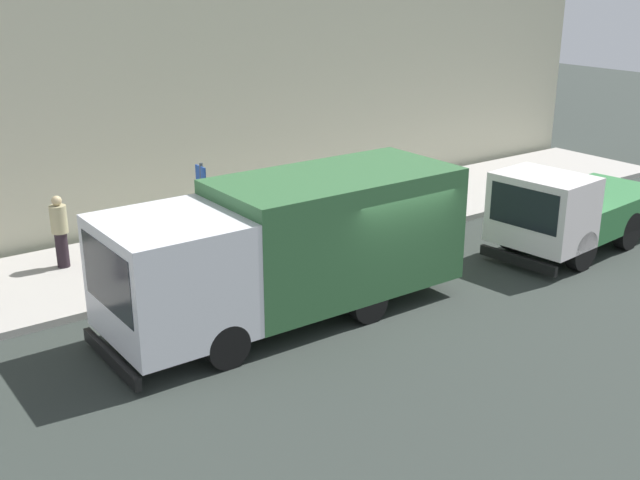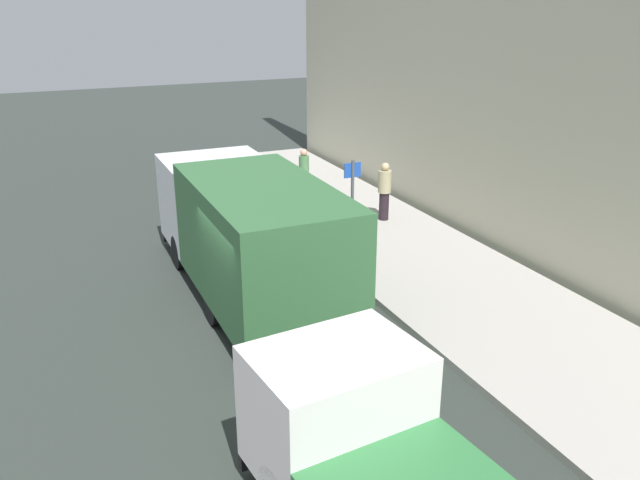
{
  "view_description": "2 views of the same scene",
  "coord_description": "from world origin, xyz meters",
  "px_view_note": "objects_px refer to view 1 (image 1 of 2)",
  "views": [
    {
      "loc": [
        -11.64,
        10.19,
        6.83
      ],
      "look_at": [
        1.28,
        0.83,
        1.25
      ],
      "focal_mm": 43.68,
      "sensor_mm": 36.0,
      "label": 1
    },
    {
      "loc": [
        -3.49,
        -11.27,
        6.51
      ],
      "look_at": [
        1.78,
        0.63,
        1.62
      ],
      "focal_mm": 36.87,
      "sensor_mm": 36.0,
      "label": 2
    }
  ],
  "objects_px": {
    "large_utility_truck": "(290,244)",
    "pedestrian_walking": "(60,230)",
    "street_sign_post": "(203,209)",
    "small_flatbed_truck": "(570,210)"
  },
  "relations": [
    {
      "from": "large_utility_truck",
      "to": "pedestrian_walking",
      "type": "distance_m",
      "value": 6.01
    },
    {
      "from": "pedestrian_walking",
      "to": "street_sign_post",
      "type": "xyz_separation_m",
      "value": [
        -2.35,
        -2.54,
        0.63
      ]
    },
    {
      "from": "pedestrian_walking",
      "to": "large_utility_truck",
      "type": "bearing_deg",
      "value": -99.23
    },
    {
      "from": "large_utility_truck",
      "to": "street_sign_post",
      "type": "bearing_deg",
      "value": 9.16
    },
    {
      "from": "large_utility_truck",
      "to": "pedestrian_walking",
      "type": "bearing_deg",
      "value": 30.07
    },
    {
      "from": "small_flatbed_truck",
      "to": "pedestrian_walking",
      "type": "relative_size",
      "value": 3.1
    },
    {
      "from": "small_flatbed_truck",
      "to": "street_sign_post",
      "type": "height_order",
      "value": "street_sign_post"
    },
    {
      "from": "large_utility_truck",
      "to": "street_sign_post",
      "type": "distance_m",
      "value": 2.88
    },
    {
      "from": "large_utility_truck",
      "to": "small_flatbed_truck",
      "type": "height_order",
      "value": "large_utility_truck"
    },
    {
      "from": "large_utility_truck",
      "to": "small_flatbed_truck",
      "type": "bearing_deg",
      "value": -95.71
    }
  ]
}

